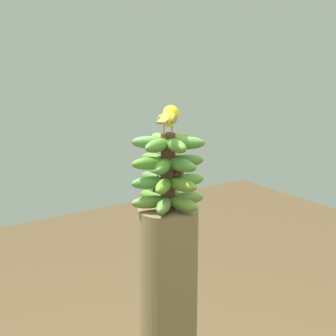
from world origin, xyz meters
TOP-DOWN VIEW (x-y plane):
  - banana_bunch at (-0.00, -0.00)m, footprint 0.25×0.26m
  - perched_bird at (0.01, 0.01)m, footprint 0.16×0.15m

SIDE VIEW (x-z plane):
  - banana_bunch at x=0.00m, z-range 1.39..1.65m
  - perched_bird at x=0.01m, z-range 1.66..1.74m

